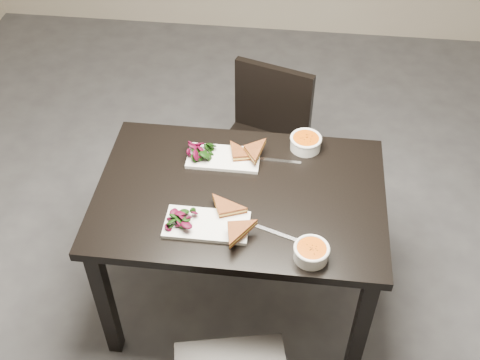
{
  "coord_description": "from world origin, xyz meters",
  "views": [
    {
      "loc": [
        0.02,
        -1.85,
        2.49
      ],
      "look_at": [
        -0.18,
        -0.14,
        0.82
      ],
      "focal_mm": 44.26,
      "sensor_mm": 36.0,
      "label": 1
    }
  ],
  "objects_px": {
    "chair_far": "(264,137)",
    "soup_bowl_far": "(306,142)",
    "plate_near": "(207,225)",
    "soup_bowl_near": "(311,252)",
    "plate_far": "(224,158)",
    "table": "(240,208)"
  },
  "relations": [
    {
      "from": "chair_far",
      "to": "soup_bowl_far",
      "type": "xyz_separation_m",
      "value": [
        0.21,
        -0.37,
        0.3
      ]
    },
    {
      "from": "plate_near",
      "to": "soup_bowl_near",
      "type": "distance_m",
      "value": 0.42
    },
    {
      "from": "plate_far",
      "to": "soup_bowl_far",
      "type": "xyz_separation_m",
      "value": [
        0.35,
        0.12,
        0.03
      ]
    },
    {
      "from": "plate_near",
      "to": "soup_bowl_far",
      "type": "relative_size",
      "value": 2.33
    },
    {
      "from": "table",
      "to": "plate_near",
      "type": "xyz_separation_m",
      "value": [
        -0.11,
        -0.2,
        0.11
      ]
    },
    {
      "from": "plate_near",
      "to": "plate_far",
      "type": "height_order",
      "value": "same"
    },
    {
      "from": "table",
      "to": "plate_near",
      "type": "distance_m",
      "value": 0.25
    },
    {
      "from": "table",
      "to": "plate_far",
      "type": "relative_size",
      "value": 3.8
    },
    {
      "from": "plate_far",
      "to": "soup_bowl_far",
      "type": "bearing_deg",
      "value": 18.41
    },
    {
      "from": "soup_bowl_near",
      "to": "plate_far",
      "type": "distance_m",
      "value": 0.64
    },
    {
      "from": "chair_far",
      "to": "soup_bowl_far",
      "type": "height_order",
      "value": "chair_far"
    },
    {
      "from": "plate_near",
      "to": "soup_bowl_far",
      "type": "xyz_separation_m",
      "value": [
        0.36,
        0.51,
        0.03
      ]
    },
    {
      "from": "soup_bowl_near",
      "to": "plate_far",
      "type": "relative_size",
      "value": 0.43
    },
    {
      "from": "soup_bowl_far",
      "to": "chair_far",
      "type": "bearing_deg",
      "value": 119.59
    },
    {
      "from": "soup_bowl_far",
      "to": "table",
      "type": "bearing_deg",
      "value": -129.71
    },
    {
      "from": "plate_near",
      "to": "soup_bowl_far",
      "type": "distance_m",
      "value": 0.63
    },
    {
      "from": "table",
      "to": "chair_far",
      "type": "height_order",
      "value": "chair_far"
    },
    {
      "from": "plate_near",
      "to": "table",
      "type": "bearing_deg",
      "value": 62.0
    },
    {
      "from": "soup_bowl_near",
      "to": "plate_far",
      "type": "xyz_separation_m",
      "value": [
        -0.4,
        0.5,
        -0.03
      ]
    },
    {
      "from": "table",
      "to": "soup_bowl_far",
      "type": "xyz_separation_m",
      "value": [
        0.26,
        0.31,
        0.13
      ]
    },
    {
      "from": "table",
      "to": "soup_bowl_near",
      "type": "height_order",
      "value": "soup_bowl_near"
    },
    {
      "from": "soup_bowl_near",
      "to": "table",
      "type": "bearing_deg",
      "value": 134.17
    }
  ]
}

